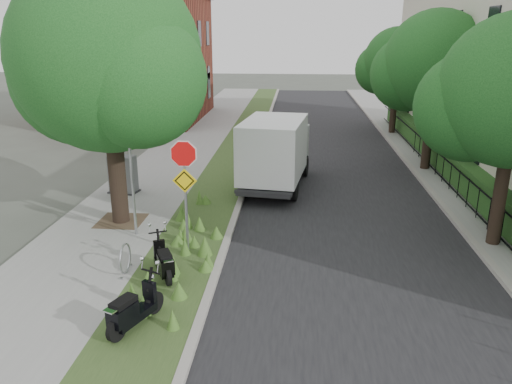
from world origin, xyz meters
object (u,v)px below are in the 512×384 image
scooter_near (165,265)px  sign_assembly (185,175)px  scooter_far (130,314)px  box_truck (276,149)px  utility_cabinet (123,175)px

scooter_near → sign_assembly: bearing=79.4°
scooter_near → scooter_far: 2.22m
sign_assembly → box_truck: size_ratio=0.60×
scooter_near → scooter_far: scooter_far is taller
scooter_near → box_truck: (2.31, 7.88, 1.04)m
scooter_far → utility_cabinet: (-3.09, 8.71, 0.28)m
scooter_near → box_truck: bearing=73.6°
scooter_far → utility_cabinet: 9.25m
scooter_near → scooter_far: (-0.12, -2.22, 0.02)m
scooter_near → scooter_far: bearing=-93.2°
scooter_near → box_truck: 8.28m
sign_assembly → utility_cabinet: bearing=124.3°
utility_cabinet → sign_assembly: bearing=-55.7°
scooter_far → box_truck: 10.44m
utility_cabinet → scooter_near: bearing=-63.7°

